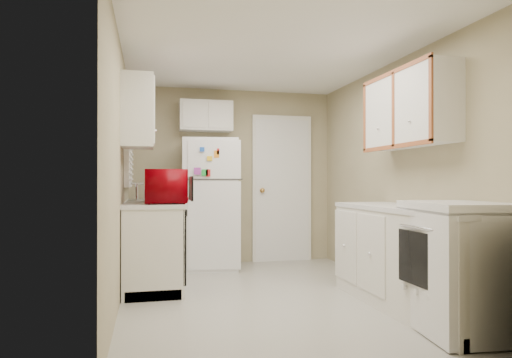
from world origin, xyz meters
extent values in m
plane|color=#BAB8AF|center=(0.00, 0.00, 0.00)|extent=(3.80, 3.80, 0.00)
plane|color=white|center=(0.00, 0.00, 2.40)|extent=(3.80, 3.80, 0.00)
plane|color=tan|center=(-1.40, 0.00, 1.20)|extent=(3.80, 3.80, 0.00)
plane|color=tan|center=(1.40, 0.00, 1.20)|extent=(3.80, 3.80, 0.00)
plane|color=tan|center=(0.00, 1.90, 1.20)|extent=(2.80, 2.80, 0.00)
plane|color=tan|center=(0.00, -1.90, 1.20)|extent=(2.80, 2.80, 0.00)
cube|color=silver|center=(-1.10, 0.90, 0.45)|extent=(0.60, 1.80, 0.90)
cube|color=black|center=(-0.81, 0.30, 0.49)|extent=(0.03, 0.58, 0.72)
cube|color=gray|center=(-1.10, 1.05, 0.86)|extent=(0.54, 0.74, 0.16)
imported|color=#9E000A|center=(-0.97, 0.39, 1.05)|extent=(0.62, 0.35, 0.41)
imported|color=silver|center=(-1.15, 1.32, 1.00)|extent=(0.10, 0.11, 0.21)
cube|color=silver|center=(-1.36, 1.05, 1.60)|extent=(0.10, 0.98, 1.08)
cube|color=silver|center=(-1.25, 0.22, 1.80)|extent=(0.30, 0.45, 0.70)
cube|color=white|center=(-0.36, 1.53, 0.83)|extent=(0.77, 0.76, 1.67)
cube|color=silver|center=(-0.40, 1.75, 2.00)|extent=(0.70, 0.30, 0.40)
cube|color=white|center=(0.70, 1.86, 1.02)|extent=(0.86, 0.06, 2.08)
cube|color=silver|center=(1.10, -0.80, 0.45)|extent=(0.60, 2.00, 0.90)
cube|color=white|center=(1.12, -1.41, 0.49)|extent=(0.74, 0.87, 0.98)
cube|color=silver|center=(1.25, -0.50, 1.80)|extent=(0.30, 1.20, 0.70)
camera|label=1|loc=(-1.15, -4.35, 1.12)|focal=32.00mm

